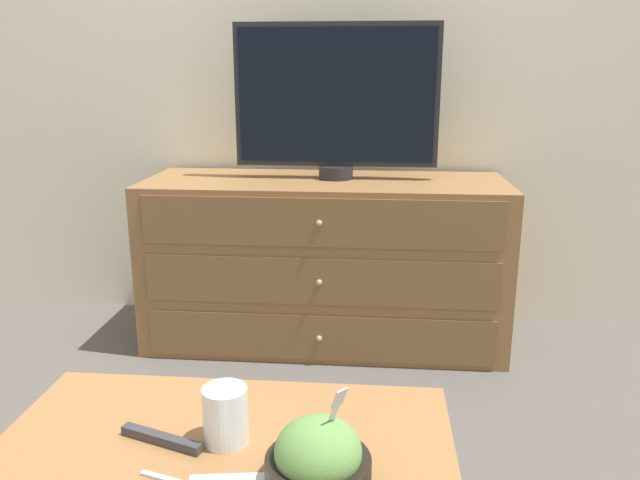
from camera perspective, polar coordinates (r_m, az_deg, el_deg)
ground_plane at (r=2.96m, az=-0.98°, el=-6.51°), size 12.00×12.00×0.00m
wall_back at (r=2.79m, az=-1.05°, el=19.39°), size 12.00×0.05×2.60m
dresser at (r=2.57m, az=0.45°, el=-1.96°), size 1.44×0.54×0.68m
tv at (r=2.49m, az=1.51°, el=12.77°), size 0.80×0.14×0.60m
takeout_bowl at (r=1.08m, az=-0.17°, el=-19.35°), size 0.18×0.18×0.17m
drink_cup at (r=1.19m, az=-8.63°, el=-15.85°), size 0.08×0.08×0.11m
remote_control at (r=1.23m, az=-14.30°, el=-17.21°), size 0.17×0.07×0.02m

